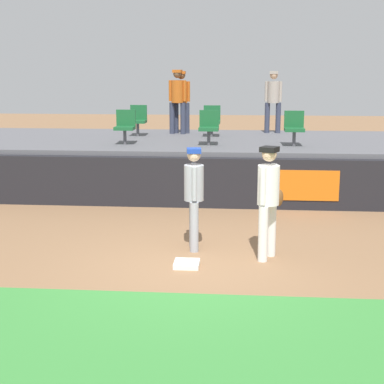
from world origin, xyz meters
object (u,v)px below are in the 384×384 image
seat_back_center (212,119)px  seat_front_center (209,126)px  player_fielder_home (269,195)px  spectator_capped (177,97)px  first_base (187,264)px  spectator_casual (181,97)px  seat_front_left (125,125)px  player_runner_visitor (194,191)px  seat_front_right (294,126)px  spectator_hooded (273,97)px  seat_back_left (138,119)px

seat_back_center → seat_front_center: same height
player_fielder_home → spectator_capped: spectator_capped is taller
first_base → spectator_casual: bearing=96.4°
seat_front_left → player_runner_visitor: bearing=-65.6°
player_fielder_home → seat_front_right: bearing=-163.1°
player_fielder_home → seat_front_right: (0.80, 4.99, 0.62)m
spectator_hooded → spectator_capped: spectator_capped is taller
player_runner_visitor → seat_back_center: 6.41m
player_runner_visitor → spectator_hooded: spectator_hooded is taller
player_runner_visitor → seat_front_center: 4.62m
first_base → spectator_hooded: spectator_hooded is taller
player_fielder_home → seat_front_right: size_ratio=2.22×
spectator_hooded → spectator_capped: 2.75m
seat_front_right → spectator_casual: 3.97m
seat_front_center → seat_front_left: 2.07m
spectator_casual → spectator_hooded: bearing=-175.3°
spectator_hooded → spectator_capped: size_ratio=0.98×
seat_front_center → spectator_casual: size_ratio=0.48×
seat_front_left → spectator_capped: (1.04, 2.37, 0.57)m
seat_front_left → seat_back_left: bearing=89.8°
player_fielder_home → spectator_casual: bearing=-137.7°
seat_front_right → spectator_casual: (-2.99, 2.54, 0.55)m
seat_front_center → first_base: bearing=-90.3°
first_base → seat_front_left: seat_front_left is taller
first_base → seat_back_left: (-2.03, 7.31, 1.66)m
seat_front_center → seat_back_center: bearing=90.8°
seat_back_left → seat_front_left: same height
first_base → seat_back_center: size_ratio=0.48×
player_runner_visitor → spectator_casual: bearing=-179.4°
seat_front_left → seat_front_right: size_ratio=1.00×
seat_back_left → seat_front_left: 1.80m
seat_front_left → first_base: bearing=-69.7°
player_runner_visitor → spectator_hooded: (1.67, 7.40, 1.22)m
seat_front_right → player_runner_visitor: bearing=-114.2°
first_base → player_fielder_home: (1.29, 0.53, 1.04)m
seat_front_center → spectator_hooded: 3.33m
spectator_capped → seat_front_right: bearing=150.4°
player_runner_visitor → spectator_casual: spectator_casual is taller
spectator_capped → seat_back_center: bearing=158.4°
player_fielder_home → seat_front_left: seat_front_left is taller
seat_front_center → spectator_capped: 2.64m
seat_back_left → spectator_hooded: spectator_hooded is taller
player_fielder_home → spectator_casual: spectator_casual is taller
seat_back_left → seat_front_center: 2.74m
player_fielder_home → player_runner_visitor: 1.32m
spectator_hooded → spectator_capped: (-2.71, -0.46, 0.02)m
seat_front_center → spectator_hooded: spectator_hooded is taller
seat_back_center → seat_front_right: same height
seat_front_center → spectator_hooded: size_ratio=0.48×
player_fielder_home → seat_back_center: 6.94m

